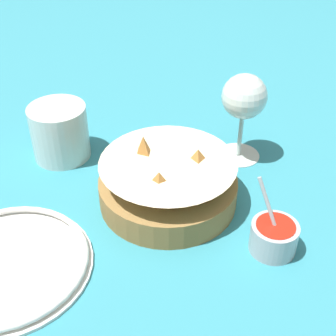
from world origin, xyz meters
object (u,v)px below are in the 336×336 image
sauce_cup (274,236)px  side_plate (7,264)px  wine_glass (244,100)px  food_basket (169,183)px  beer_mug (59,133)px

sauce_cup → side_plate: bearing=50.2°
wine_glass → side_plate: 0.42m
food_basket → side_plate: 0.24m
food_basket → sauce_cup: sauce_cup is taller
side_plate → food_basket: bearing=-102.8°
food_basket → side_plate: food_basket is taller
wine_glass → beer_mug: wine_glass is taller
food_basket → sauce_cup: size_ratio=1.97×
side_plate → beer_mug: bearing=-51.0°
food_basket → wine_glass: 0.18m
sauce_cup → wine_glass: bearing=-40.5°
sauce_cup → wine_glass: wine_glass is taller
food_basket → wine_glass: bearing=-90.5°
wine_glass → side_plate: size_ratio=0.68×
sauce_cup → beer_mug: (0.38, 0.07, 0.02)m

